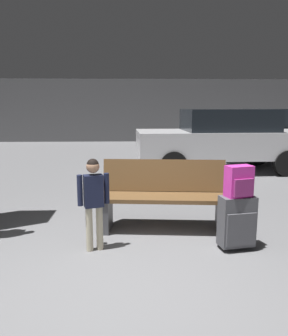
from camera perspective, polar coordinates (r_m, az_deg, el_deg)
The scene contains 7 objects.
ground_plane at distance 6.81m, azimuth -2.98°, elevation -3.40°, with size 18.00×18.00×0.10m, color slate.
garage_back_wall at distance 15.47m, azimuth -2.56°, elevation 9.71°, with size 18.00×0.12×2.80m, color #565658.
bench at distance 4.32m, azimuth 3.40°, elevation -4.75°, with size 1.64×0.66×0.89m.
suitcase at distance 3.88m, azimuth 15.51°, elevation -8.76°, with size 0.41×0.29×0.60m.
backpack_bright at distance 3.76m, azimuth 15.85°, elevation -2.25°, with size 0.31×0.25×0.34m.
child at distance 3.67m, azimuth -8.57°, elevation -4.51°, with size 0.34×0.20×1.02m.
parked_car_near at distance 8.51m, azimuth 13.18°, elevation 4.94°, with size 4.16×1.92×1.51m.
Camera 1 is at (0.11, -2.61, 1.56)m, focal length 35.92 mm.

